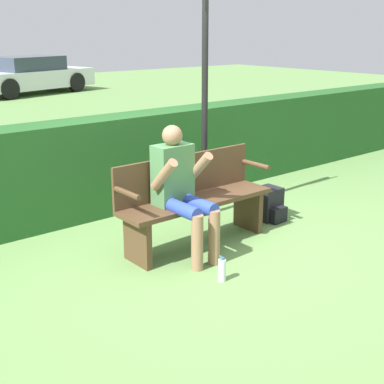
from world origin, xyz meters
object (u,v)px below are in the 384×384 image
(park_bench, at_px, (193,198))
(person_seated, at_px, (181,186))
(parked_car, at_px, (28,76))
(backpack, at_px, (269,205))
(signpost, at_px, (205,76))
(water_bottle, at_px, (222,270))

(park_bench, height_order, person_seated, person_seated)
(person_seated, distance_m, parked_car, 14.31)
(backpack, distance_m, parked_car, 13.82)
(signpost, bearing_deg, backpack, -49.40)
(backpack, xyz_separation_m, water_bottle, (-1.47, -0.82, -0.07))
(backpack, bearing_deg, person_seated, -174.09)
(park_bench, relative_size, water_bottle, 7.66)
(person_seated, height_order, water_bottle, person_seated)
(person_seated, height_order, parked_car, person_seated)
(person_seated, bearing_deg, signpost, 37.99)
(park_bench, xyz_separation_m, person_seated, (-0.27, -0.14, 0.21))
(park_bench, bearing_deg, parked_car, 73.27)
(person_seated, bearing_deg, backpack, 5.91)
(park_bench, xyz_separation_m, backpack, (1.12, 0.00, -0.30))
(park_bench, xyz_separation_m, parked_car, (4.06, 13.50, 0.12))
(backpack, distance_m, water_bottle, 1.68)
(person_seated, height_order, signpost, signpost)
(water_bottle, distance_m, parked_car, 14.98)
(person_seated, bearing_deg, parked_car, 72.40)
(park_bench, relative_size, person_seated, 1.35)
(parked_car, bearing_deg, park_bench, -120.69)
(person_seated, height_order, backpack, person_seated)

